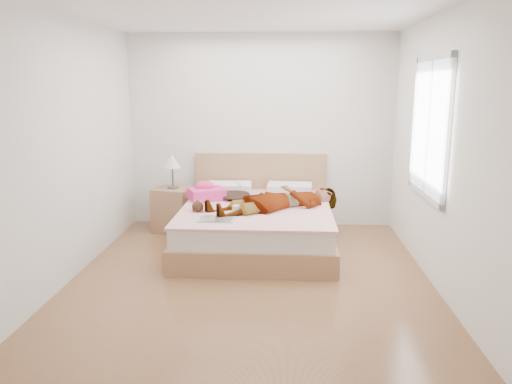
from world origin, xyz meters
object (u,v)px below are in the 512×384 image
at_px(coffee_mug, 236,209).
at_px(bed, 257,223).
at_px(nightstand, 174,206).
at_px(magazine, 216,219).
at_px(towel, 206,192).
at_px(woman, 278,197).
at_px(phone, 239,184).
at_px(plush_toy, 198,206).

bearing_deg(coffee_mug, bed, 65.53).
bearing_deg(nightstand, magazine, -59.82).
relative_size(bed, towel, 3.89).
bearing_deg(woman, towel, -143.34).
xyz_separation_m(towel, magazine, (0.26, -0.98, -0.08)).
relative_size(woman, coffee_mug, 14.27).
height_order(woman, phone, woman).
height_order(woman, plush_toy, woman).
bearing_deg(coffee_mug, magazine, -123.27).
relative_size(bed, magazine, 5.35).
bearing_deg(magazine, towel, 104.67).
distance_m(bed, coffee_mug, 0.57).
xyz_separation_m(coffee_mug, plush_toy, (-0.45, 0.07, 0.01)).
xyz_separation_m(bed, towel, (-0.65, 0.23, 0.33)).
bearing_deg(plush_toy, bed, 29.85).
bearing_deg(plush_toy, coffee_mug, -9.36).
bearing_deg(nightstand, coffee_mug, -46.59).
bearing_deg(towel, coffee_mug, -56.81).
bearing_deg(coffee_mug, nightstand, 133.41).
bearing_deg(towel, plush_toy, -90.22).
relative_size(towel, magazine, 1.38).
height_order(towel, magazine, towel).
relative_size(phone, coffee_mug, 0.85).
height_order(bed, plush_toy, bed).
height_order(woman, coffee_mug, woman).
bearing_deg(bed, woman, -23.69).
height_order(bed, magazine, bed).
height_order(phone, coffee_mug, phone).
height_order(phone, nightstand, nightstand).
xyz_separation_m(woman, towel, (-0.91, 0.35, -0.03)).
distance_m(towel, nightstand, 0.64).
bearing_deg(plush_toy, magazine, -54.86).
xyz_separation_m(plush_toy, nightstand, (-0.49, 0.92, -0.23)).
distance_m(towel, plush_toy, 0.61).
bearing_deg(plush_toy, towel, 89.78).
bearing_deg(coffee_mug, woman, 36.48).
bearing_deg(phone, towel, 155.14).
bearing_deg(phone, nightstand, 131.69).
xyz_separation_m(woman, nightstand, (-1.40, 0.66, -0.29)).
height_order(phone, plush_toy, phone).
height_order(phone, bed, bed).
bearing_deg(plush_toy, woman, 16.24).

